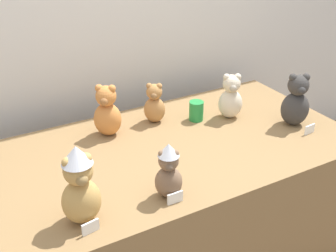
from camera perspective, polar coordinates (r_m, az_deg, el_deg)
display_table at (r=2.37m, az=0.00°, el=-10.13°), size 1.90×0.98×0.70m
teddy_bear_charcoal at (r=2.42m, az=16.44°, el=3.11°), size 0.19×0.18×0.30m
teddy_bear_ginger at (r=2.25m, az=-8.00°, el=1.83°), size 0.19×0.18×0.28m
teddy_bear_mocha at (r=1.77m, az=0.07°, el=-5.97°), size 0.14×0.14×0.25m
teddy_bear_cream at (r=2.44m, az=8.23°, el=3.73°), size 0.17×0.16×0.26m
teddy_bear_caramel at (r=2.37m, az=-1.79°, el=2.90°), size 0.15×0.15×0.23m
teddy_bear_honey at (r=1.65m, az=-11.49°, el=-7.72°), size 0.16×0.14×0.33m
party_cup_green at (r=2.41m, az=3.73°, el=2.00°), size 0.08×0.08×0.11m
name_card_front_left at (r=2.40m, az=18.09°, el=-0.42°), size 0.07×0.02×0.05m
name_card_front_middle at (r=1.67m, az=-10.13°, el=-12.94°), size 0.07×0.02×0.05m
name_card_front_right at (r=1.79m, az=0.93°, el=-9.40°), size 0.07×0.01×0.05m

